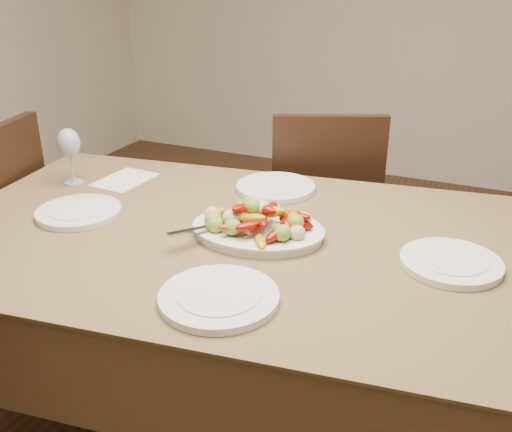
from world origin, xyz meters
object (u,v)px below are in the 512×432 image
object	(u,v)px
dining_table	(256,348)
chair_far	(321,215)
plate_right	(451,263)
wine_glass	(70,155)
plate_near	(219,298)
plate_far	(276,188)
plate_left	(79,212)
serving_platter	(258,232)

from	to	relation	value
dining_table	chair_far	xyz separation A→B (m)	(-0.07, 0.83, 0.10)
plate_right	dining_table	bearing A→B (deg)	-175.02
plate_right	wine_glass	xyz separation A→B (m)	(-1.25, 0.08, 0.09)
dining_table	plate_near	distance (m)	0.52
chair_far	wine_glass	xyz separation A→B (m)	(-0.67, -0.71, 0.39)
plate_far	plate_left	bearing A→B (deg)	-137.03
dining_table	serving_platter	size ratio (longest dim) A/B	5.15
plate_right	chair_far	bearing A→B (deg)	126.64
dining_table	serving_platter	bearing A→B (deg)	39.47
serving_platter	plate_left	bearing A→B (deg)	-171.00
plate_near	chair_far	bearing A→B (deg)	96.38
chair_far	plate_near	bearing A→B (deg)	73.34
plate_right	plate_near	size ratio (longest dim) A/B	0.92
chair_far	serving_platter	bearing A→B (deg)	72.22
plate_right	plate_near	distance (m)	0.59
serving_platter	plate_right	world-z (taller)	serving_platter
dining_table	serving_platter	xyz separation A→B (m)	(0.00, 0.00, 0.39)
serving_platter	wine_glass	world-z (taller)	wine_glass
plate_far	wine_glass	distance (m)	0.70
dining_table	wine_glass	size ratio (longest dim) A/B	8.98
serving_platter	plate_far	world-z (taller)	serving_platter
chair_far	dining_table	bearing A→B (deg)	71.89
plate_far	plate_near	xyz separation A→B (m)	(0.14, -0.68, 0.00)
dining_table	plate_right	world-z (taller)	plate_right
plate_far	chair_far	bearing A→B (deg)	88.57
plate_right	wine_glass	size ratio (longest dim) A/B	1.22
dining_table	plate_far	world-z (taller)	plate_far
plate_near	wine_glass	xyz separation A→B (m)	(-0.80, 0.46, 0.09)
chair_far	plate_left	xyz separation A→B (m)	(-0.47, -0.91, 0.29)
wine_glass	plate_far	bearing A→B (deg)	18.77
plate_near	wine_glass	bearing A→B (deg)	150.15
chair_far	plate_left	bearing A→B (deg)	39.55
plate_near	serving_platter	bearing A→B (deg)	99.12
plate_left	plate_far	bearing A→B (deg)	42.97
chair_far	plate_near	distance (m)	1.21
serving_platter	plate_right	size ratio (longest dim) A/B	1.43
plate_near	plate_left	bearing A→B (deg)	157.42
plate_far	plate_near	distance (m)	0.70
dining_table	plate_near	world-z (taller)	plate_near
plate_right	wine_glass	bearing A→B (deg)	176.39
plate_near	wine_glass	distance (m)	0.92
plate_right	wine_glass	world-z (taller)	wine_glass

